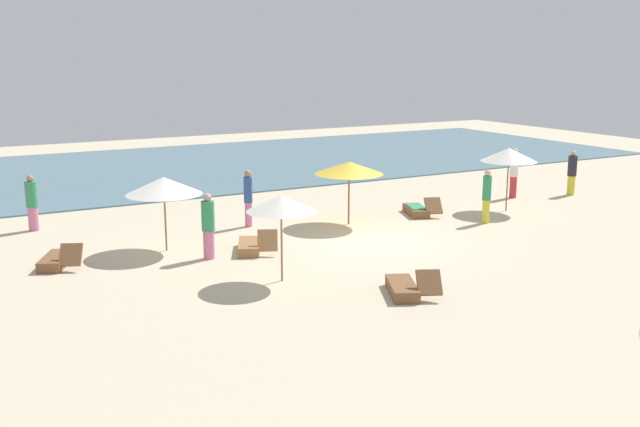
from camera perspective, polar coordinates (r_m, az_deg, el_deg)
ground_plane at (r=22.40m, az=4.38°, el=-2.21°), size 60.00×60.00×0.00m
ocean_water at (r=37.46m, az=-10.12°, el=3.62°), size 48.00×16.00×0.06m
umbrella_0 at (r=21.43m, az=-12.01°, el=2.12°), size 2.18×2.18×2.16m
umbrella_1 at (r=27.17m, az=14.43°, el=4.43°), size 2.01×2.01×2.29m
umbrella_2 at (r=18.14m, az=-3.03°, el=0.77°), size 1.75×1.75×2.19m
umbrella_3 at (r=24.31m, az=2.26°, el=3.55°), size 2.27×2.27×2.11m
lounger_0 at (r=21.01m, az=-19.70°, el=-3.43°), size 1.24×1.77×0.70m
lounger_1 at (r=21.30m, az=-5.38°, el=-2.53°), size 1.23×1.75×0.72m
lounger_2 at (r=26.20m, az=7.58°, el=0.27°), size 1.15×1.79×0.68m
lounger_3 at (r=17.64m, az=6.59°, el=-5.75°), size 1.26×1.78×0.68m
person_0 at (r=25.29m, az=-21.41°, el=0.77°), size 0.48×0.48×1.81m
person_1 at (r=25.23m, az=12.78°, el=1.37°), size 0.39×0.39×1.82m
person_2 at (r=31.18m, az=18.94°, el=3.01°), size 0.46×0.46×1.79m
person_3 at (r=29.89m, az=14.79°, el=3.09°), size 0.37×0.37×1.95m
person_4 at (r=24.20m, az=-5.59°, el=1.25°), size 0.40×0.40×1.88m
person_5 at (r=20.57m, az=-8.65°, el=-0.96°), size 0.38×0.38×1.85m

